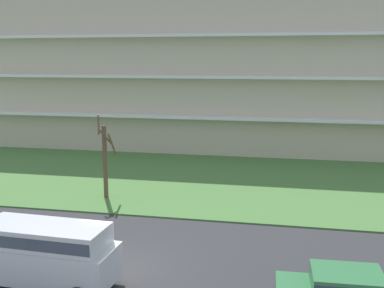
{
  "coord_description": "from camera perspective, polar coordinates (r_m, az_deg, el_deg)",
  "views": [
    {
      "loc": [
        5.97,
        -16.36,
        8.16
      ],
      "look_at": [
        1.41,
        6.0,
        3.99
      ],
      "focal_mm": 43.54,
      "sensor_mm": 36.0,
      "label": 1
    }
  ],
  "objects": [
    {
      "name": "van_silver_near_left",
      "position": [
        17.93,
        -17.62,
        -12.32
      ],
      "size": [
        5.29,
        2.25,
        2.36
      ],
      "rotation": [
        0.0,
        0.0,
        -0.05
      ],
      "color": "#B7BABF",
      "rests_on": "ground"
    },
    {
      "name": "tree_left",
      "position": [
        27.69,
        -10.57,
        -1.76
      ],
      "size": [
        1.05,
        1.08,
        4.96
      ],
      "color": "brown",
      "rests_on": "ground"
    },
    {
      "name": "apartment_building",
      "position": [
        44.85,
        3.91,
        8.49
      ],
      "size": [
        54.36,
        13.08,
        13.44
      ],
      "color": "beige",
      "rests_on": "ground"
    },
    {
      "name": "ground",
      "position": [
        19.24,
        -7.99,
        -14.86
      ],
      "size": [
        160.0,
        160.0,
        0.0
      ],
      "primitive_type": "plane",
      "color": "#2D2D30"
    },
    {
      "name": "grass_lawn_strip",
      "position": [
        31.99,
        0.38,
        -4.35
      ],
      "size": [
        80.0,
        16.0,
        0.08
      ],
      "primitive_type": "cube",
      "color": "#477238",
      "rests_on": "ground"
    }
  ]
}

